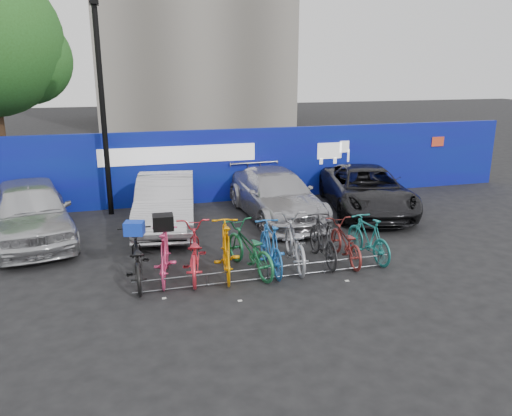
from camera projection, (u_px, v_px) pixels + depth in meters
name	position (u px, v px, depth m)	size (l,w,h in m)	color
ground	(260.00, 269.00, 11.13)	(100.00, 100.00, 0.00)	black
hoarding	(210.00, 166.00, 16.36)	(22.00, 0.18, 2.40)	navy
lamppost	(102.00, 106.00, 14.41)	(0.25, 0.50, 6.11)	black
bike_rack	(268.00, 273.00, 10.53)	(5.60, 0.03, 0.30)	#595B60
car_0	(31.00, 211.00, 12.77)	(1.87, 4.66, 1.59)	#B8B9BD
car_1	(166.00, 202.00, 13.85)	(1.54, 4.40, 1.45)	#B5B4BA
car_2	(276.00, 195.00, 14.79)	(1.95, 4.79, 1.39)	#AEADB2
car_3	(366.00, 190.00, 15.45)	(2.26, 4.90, 1.36)	black
bike_0	(136.00, 259.00, 10.31)	(0.70, 2.01, 1.06)	black
bike_1	(165.00, 254.00, 10.48)	(0.52, 1.85, 1.11)	#E83D75
bike_2	(194.00, 251.00, 10.67)	(0.73, 2.09, 1.10)	red
bike_3	(226.00, 249.00, 10.67)	(0.56, 2.00, 1.20)	orange
bike_4	(249.00, 249.00, 10.86)	(0.71, 2.03, 1.07)	#1E7143
bike_5	(271.00, 247.00, 10.92)	(0.53, 1.86, 1.12)	blue
bike_6	(294.00, 242.00, 11.23)	(0.73, 2.09, 1.10)	#9B9BA1
bike_7	(323.00, 239.00, 11.38)	(0.53, 1.86, 1.12)	black
bike_8	(345.00, 242.00, 11.46)	(0.62, 1.78, 0.93)	maroon
bike_9	(368.00, 238.00, 11.58)	(0.49, 1.74, 1.04)	#1D7B78
cargo_crate	(134.00, 228.00, 10.13)	(0.38, 0.29, 0.27)	#1438CB
cargo_topcase	(163.00, 222.00, 10.28)	(0.42, 0.38, 0.31)	black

